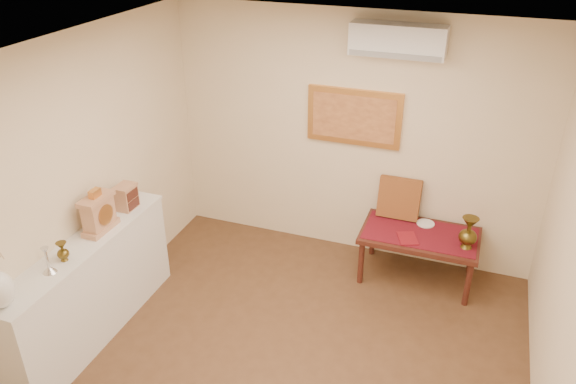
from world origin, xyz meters
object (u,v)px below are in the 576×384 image
at_px(brass_urn_tall, 469,230).
at_px(low_table, 420,239).
at_px(display_ledge, 91,289).
at_px(wooden_chest, 126,197).
at_px(mantel_clock, 99,213).

xyz_separation_m(brass_urn_tall, low_table, (-0.46, 0.11, -0.28)).
bearing_deg(display_ledge, wooden_chest, 89.21).
distance_m(brass_urn_tall, display_ledge, 3.61).
relative_size(mantel_clock, wooden_chest, 1.68).
bearing_deg(brass_urn_tall, mantel_clock, -154.06).
distance_m(wooden_chest, low_table, 2.99).
relative_size(mantel_clock, low_table, 0.34).
relative_size(brass_urn_tall, display_ledge, 0.20).
height_order(display_ledge, wooden_chest, wooden_chest).
bearing_deg(brass_urn_tall, display_ledge, -150.59).
distance_m(brass_urn_tall, mantel_clock, 3.49).
bearing_deg(display_ledge, mantel_clock, 85.64).
relative_size(display_ledge, wooden_chest, 8.28).
bearing_deg(display_ledge, low_table, 35.10).
xyz_separation_m(brass_urn_tall, display_ledge, (-3.14, -1.77, -0.27)).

